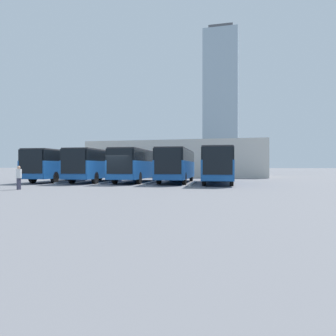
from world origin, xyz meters
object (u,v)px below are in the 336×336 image
bus_2 (137,164)px  bus_1 (177,164)px  bus_3 (98,164)px  bus_4 (61,164)px  pedestrian (19,177)px  bus_0 (218,164)px

bus_2 → bus_1: bearing=177.8°
bus_1 → bus_3: same height
bus_1 → bus_4: size_ratio=1.00×
bus_1 → pedestrian: bus_1 is taller
bus_0 → bus_1: (4.05, -0.79, 0.00)m
bus_0 → bus_4: 16.20m
bus_0 → bus_1: bearing=-16.6°
bus_0 → bus_4: (16.20, -0.00, 0.00)m
bus_2 → pedestrian: size_ratio=7.13×
bus_1 → bus_4: same height
bus_3 → bus_1: bearing=179.0°
bus_2 → pedestrian: bus_2 is taller
bus_0 → pedestrian: bearing=37.1°
bus_1 → pedestrian: bearing=50.3°
bus_4 → bus_3: bearing=176.6°
bus_3 → pedestrian: bearing=84.1°
bus_2 → pedestrian: bearing=65.2°
bus_1 → pedestrian: 14.61m
bus_1 → bus_2: bearing=-2.2°
bus_4 → bus_2: bearing=178.4°
bus_1 → bus_2: (4.05, 0.24, 0.00)m
bus_4 → pedestrian: bearing=103.9°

